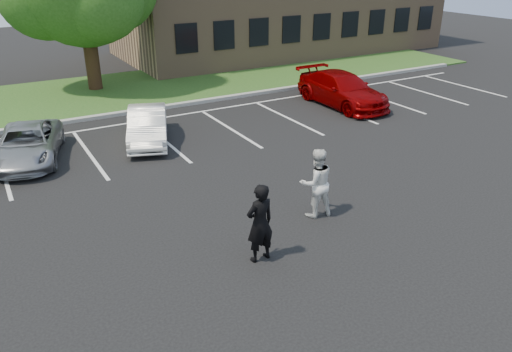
{
  "coord_description": "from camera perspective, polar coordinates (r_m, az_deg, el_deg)",
  "views": [
    {
      "loc": [
        -5.87,
        -9.19,
        6.56
      ],
      "look_at": [
        0.0,
        1.0,
        1.25
      ],
      "focal_mm": 35.0,
      "sensor_mm": 36.0,
      "label": 1
    }
  ],
  "objects": [
    {
      "name": "grass_strip",
      "position": [
        26.68,
        -16.51,
        9.16
      ],
      "size": [
        44.0,
        8.0,
        0.08
      ],
      "primitive_type": "cube",
      "color": "#1A4815",
      "rests_on": "ground"
    },
    {
      "name": "car_white_sedan",
      "position": [
        19.06,
        -12.28,
        5.65
      ],
      "size": [
        2.61,
        4.15,
        1.29
      ],
      "primitive_type": "imported",
      "rotation": [
        0.0,
        0.0,
        -0.35
      ],
      "color": "white",
      "rests_on": "ground"
    },
    {
      "name": "man_black_suit",
      "position": [
        11.3,
        0.45,
        -5.41
      ],
      "size": [
        0.73,
        0.51,
        1.92
      ],
      "primitive_type": "imported",
      "rotation": [
        0.0,
        0.0,
        3.22
      ],
      "color": "black",
      "rests_on": "ground"
    },
    {
      "name": "man_white_shirt",
      "position": [
        13.31,
        6.9,
        -0.79
      ],
      "size": [
        1.04,
        0.88,
        1.92
      ],
      "primitive_type": "imported",
      "rotation": [
        0.0,
        0.0,
        2.96
      ],
      "color": "silver",
      "rests_on": "ground"
    },
    {
      "name": "curb",
      "position": [
        22.93,
        -13.96,
        7.15
      ],
      "size": [
        40.0,
        0.3,
        0.15
      ],
      "primitive_type": "cube",
      "color": "gray",
      "rests_on": "ground"
    },
    {
      "name": "car_red_compact",
      "position": [
        23.65,
        9.81,
        9.71
      ],
      "size": [
        2.1,
        5.13,
        1.49
      ],
      "primitive_type": "imported",
      "rotation": [
        0.0,
        0.0,
        0.0
      ],
      "color": "#800102",
      "rests_on": "ground"
    },
    {
      "name": "car_silver_minivan",
      "position": [
        18.64,
        -24.65,
        3.35
      ],
      "size": [
        3.04,
        4.64,
        1.19
      ],
      "primitive_type": "imported",
      "rotation": [
        0.0,
        0.0,
        -0.27
      ],
      "color": "#9D9FA4",
      "rests_on": "ground"
    },
    {
      "name": "stall_lines",
      "position": [
        20.62,
        -7.71,
        5.54
      ],
      "size": [
        34.0,
        5.36,
        0.01
      ],
      "color": "silver",
      "rests_on": "ground"
    },
    {
      "name": "ground_plane",
      "position": [
        12.73,
        2.26,
        -6.75
      ],
      "size": [
        90.0,
        90.0,
        0.0
      ],
      "primitive_type": "plane",
      "color": "black",
      "rests_on": "ground"
    }
  ]
}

